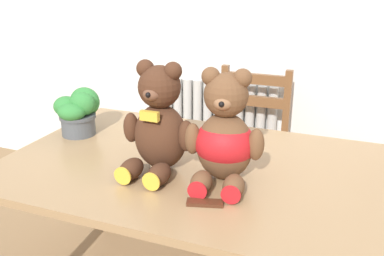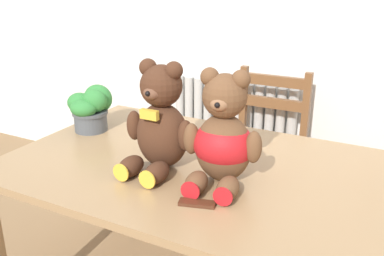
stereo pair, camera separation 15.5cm
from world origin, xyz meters
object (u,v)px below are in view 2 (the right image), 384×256
teddy_bear_right (223,138)px  chocolate_bar (197,203)px  potted_plant (91,107)px  wooden_chair_behind (264,150)px  teddy_bear_left (160,123)px

teddy_bear_right → chocolate_bar: size_ratio=3.44×
potted_plant → chocolate_bar: potted_plant is taller
wooden_chair_behind → teddy_bear_left: teddy_bear_left is taller
teddy_bear_left → potted_plant: 0.55m
wooden_chair_behind → potted_plant: bearing=49.9°
teddy_bear_right → potted_plant: bearing=-21.8°
wooden_chair_behind → chocolate_bar: wooden_chair_behind is taller
wooden_chair_behind → potted_plant: (-0.62, -0.74, 0.38)m
teddy_bear_left → chocolate_bar: size_ratio=3.49×
wooden_chair_behind → teddy_bear_right: size_ratio=2.23×
potted_plant → teddy_bear_right: bearing=-14.5°
teddy_bear_left → chocolate_bar: bearing=144.1°
teddy_bear_right → potted_plant: size_ratio=1.88×
teddy_bear_left → potted_plant: bearing=-20.4°
wooden_chair_behind → teddy_bear_right: bearing=98.5°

